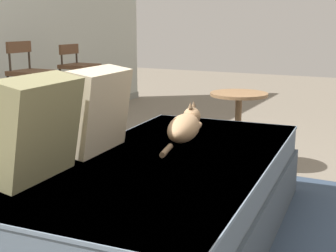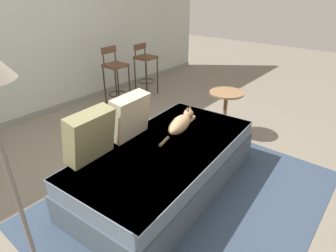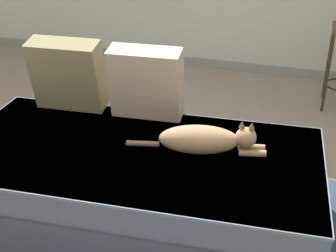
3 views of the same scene
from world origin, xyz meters
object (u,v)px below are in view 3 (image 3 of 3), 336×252
Objects in this scene: couch at (137,185)px; throw_pillow_middle at (146,83)px; throw_pillow_corner at (68,75)px; cat at (205,140)px.

throw_pillow_middle is at bearing 101.34° from couch.
throw_pillow_corner is 0.98m from cat.
throw_pillow_middle is (0.50, 0.04, -0.01)m from throw_pillow_corner.
couch is at bearing -78.66° from throw_pillow_middle.
throw_pillow_middle reaches higher than cat.
throw_pillow_corner is 0.50m from throw_pillow_middle.
couch is 4.53× the size of throw_pillow_corner.
couch is 0.61m from throw_pillow_middle.
couch is 0.82m from throw_pillow_corner.
throw_pillow_corner is at bearing 163.85° from cat.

